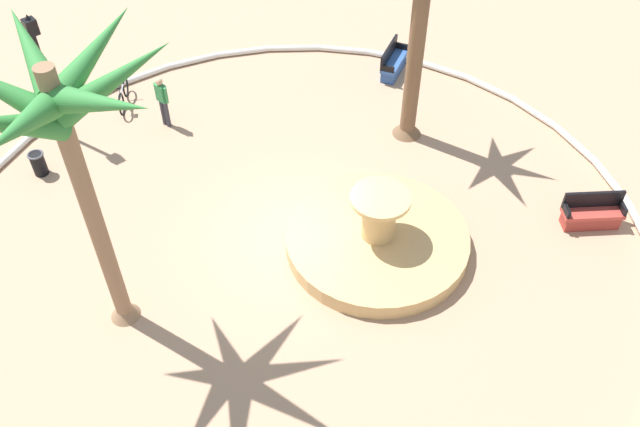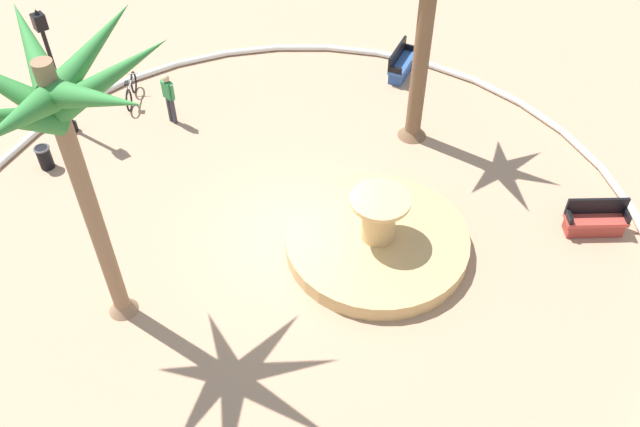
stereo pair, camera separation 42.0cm
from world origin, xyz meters
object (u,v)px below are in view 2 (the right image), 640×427
lamppost (53,64)px  trash_bin (45,157)px  person_cyclist_helmet (169,96)px  fountain (377,240)px  bench_east (595,222)px  bicycle_red_frame (131,91)px  palm_tree_near_fountain (428,1)px  bench_north (401,65)px  palm_tree_by_curb (60,114)px

lamppost → trash_bin: bearing=39.8°
lamppost → person_cyclist_helmet: bearing=149.3°
fountain → bench_east: 5.77m
lamppost → bicycle_red_frame: 2.98m
palm_tree_near_fountain → bench_east: size_ratio=3.95×
lamppost → trash_bin: lamppost is taller
palm_tree_near_fountain → bench_north: size_ratio=3.75×
bicycle_red_frame → person_cyclist_helmet: (-0.44, 1.79, 0.57)m
fountain → bicycle_red_frame: size_ratio=3.33×
palm_tree_by_curb → bicycle_red_frame: 10.08m
palm_tree_by_curb → trash_bin: (-0.74, -6.05, -5.37)m
bicycle_red_frame → palm_tree_by_curb: bearing=60.1°
trash_bin → person_cyclist_helmet: 4.02m
lamppost → bicycle_red_frame: (-2.18, -0.23, -2.02)m
lamppost → person_cyclist_helmet: lamppost is taller
bench_north → person_cyclist_helmet: (7.36, -2.62, 0.61)m
palm_tree_by_curb → trash_bin: 8.13m
fountain → person_cyclist_helmet: size_ratio=2.76×
bicycle_red_frame → person_cyclist_helmet: person_cyclist_helmet is taller
palm_tree_near_fountain → palm_tree_by_curb: size_ratio=0.87×
fountain → lamppost: bearing=-67.6°
palm_tree_by_curb → person_cyclist_helmet: bearing=-129.9°
bicycle_red_frame → fountain: bearing=100.2°
palm_tree_near_fountain → trash_bin: bearing=-31.5°
bench_east → person_cyclist_helmet: person_cyclist_helmet is taller
palm_tree_by_curb → person_cyclist_helmet: (-4.69, -5.61, -4.80)m
bench_east → person_cyclist_helmet: (6.12, -11.15, 0.61)m
bench_east → lamppost: bearing=-55.5°
lamppost → person_cyclist_helmet: (-2.62, 1.56, -1.44)m
bench_north → bicycle_red_frame: bench_north is taller
lamppost → trash_bin: 2.66m
palm_tree_by_curb → bench_north: 13.54m
trash_bin → palm_tree_near_fountain: bearing=148.5°
palm_tree_near_fountain → trash_bin: palm_tree_near_fountain is taller
palm_tree_by_curb → person_cyclist_helmet: 8.74m
bench_north → bench_east: bearing=81.7°
bench_north → bicycle_red_frame: size_ratio=1.17×
bench_east → palm_tree_near_fountain: bearing=-82.3°
lamppost → person_cyclist_helmet: 3.37m
lamppost → bench_north: bearing=157.3°
palm_tree_near_fountain → bicycle_red_frame: palm_tree_near_fountain is taller
fountain → palm_tree_by_curb: palm_tree_by_curb is taller
bicycle_red_frame → bench_north: bearing=150.5°
bench_north → lamppost: 11.01m
bench_east → lamppost: (8.74, -12.71, 2.05)m
palm_tree_near_fountain → palm_tree_by_curb: palm_tree_by_curb is taller
palm_tree_near_fountain → person_cyclist_helmet: 8.23m
lamppost → palm_tree_near_fountain: bearing=139.5°
bench_north → trash_bin: size_ratio=2.27×
palm_tree_near_fountain → person_cyclist_helmet: bearing=-44.5°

